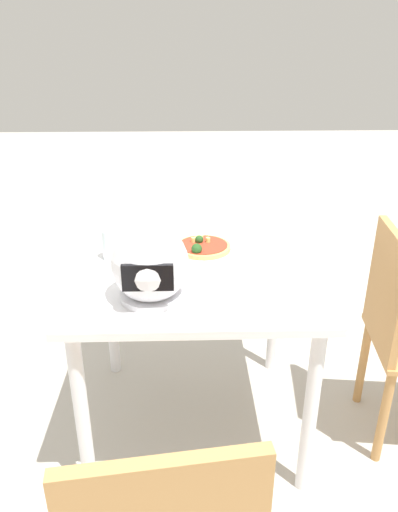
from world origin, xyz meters
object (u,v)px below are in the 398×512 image
object	(u,v)px
dining_table	(195,294)
motorcycle_helmet	(150,265)
pizza	(203,247)
drinking_glass	(111,244)

from	to	relation	value
dining_table	motorcycle_helmet	bearing A→B (deg)	54.30
pizza	drinking_glass	world-z (taller)	drinking_glass
dining_table	drinking_glass	bearing A→B (deg)	-19.31
pizza	motorcycle_helmet	distance (m)	0.43
pizza	dining_table	bearing A→B (deg)	77.53
pizza	motorcycle_helmet	xyz separation A→B (m)	(0.19, 0.37, 0.10)
dining_table	motorcycle_helmet	world-z (taller)	motorcycle_helmet
dining_table	drinking_glass	world-z (taller)	drinking_glass
dining_table	pizza	distance (m)	0.21
motorcycle_helmet	drinking_glass	size ratio (longest dim) A/B	2.08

